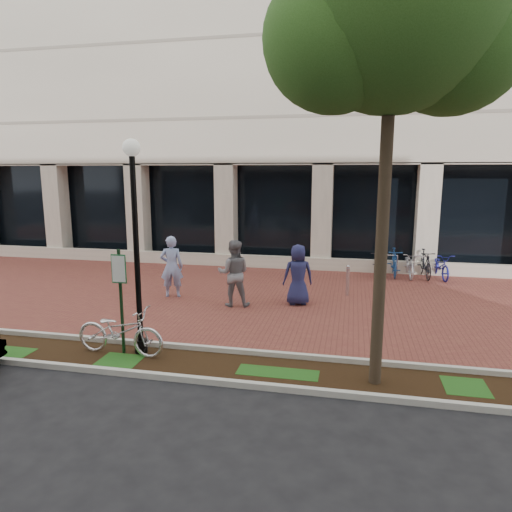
% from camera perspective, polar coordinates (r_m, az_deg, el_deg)
% --- Properties ---
extents(ground, '(120.00, 120.00, 0.00)m').
position_cam_1_polar(ground, '(14.48, -1.26, -5.12)').
color(ground, black).
rests_on(ground, ground).
extents(brick_plaza, '(40.00, 9.00, 0.01)m').
position_cam_1_polar(brick_plaza, '(14.48, -1.26, -5.10)').
color(brick_plaza, brown).
rests_on(brick_plaza, ground).
extents(planting_strip, '(40.00, 1.50, 0.01)m').
position_cam_1_polar(planting_strip, '(9.73, -8.56, -13.22)').
color(planting_strip, black).
rests_on(planting_strip, ground).
extents(curb_plaza_side, '(40.00, 0.12, 0.12)m').
position_cam_1_polar(curb_plaza_side, '(10.36, -7.10, -11.34)').
color(curb_plaza_side, beige).
rests_on(curb_plaza_side, ground).
extents(curb_street_side, '(40.00, 0.12, 0.12)m').
position_cam_1_polar(curb_street_side, '(9.08, -10.28, -14.71)').
color(curb_street_side, beige).
rests_on(curb_street_side, ground).
extents(near_office_building, '(40.00, 12.12, 16.00)m').
position_cam_1_polar(near_office_building, '(25.02, 4.71, 24.72)').
color(near_office_building, beige).
rests_on(near_office_building, ground).
extents(parking_sign, '(0.34, 0.07, 2.31)m').
position_cam_1_polar(parking_sign, '(10.10, -16.62, -3.83)').
color(parking_sign, '#13361A').
rests_on(parking_sign, ground).
extents(lamppost, '(0.36, 0.36, 4.56)m').
position_cam_1_polar(lamppost, '(9.84, -14.80, 2.37)').
color(lamppost, black).
rests_on(lamppost, ground).
extents(street_tree, '(4.38, 3.65, 8.48)m').
position_cam_1_polar(street_tree, '(8.69, 17.20, 26.88)').
color(street_tree, '#433526').
rests_on(street_tree, ground).
extents(locked_bicycle, '(2.06, 0.81, 1.06)m').
position_cam_1_polar(locked_bicycle, '(10.33, -16.62, -9.00)').
color(locked_bicycle, silver).
rests_on(locked_bicycle, ground).
extents(pedestrian_left, '(0.80, 0.62, 1.95)m').
position_cam_1_polar(pedestrian_left, '(14.50, -10.50, -1.31)').
color(pedestrian_left, '#8EA0D4').
rests_on(pedestrian_left, ground).
extents(pedestrian_mid, '(1.07, 0.90, 1.96)m').
position_cam_1_polar(pedestrian_mid, '(13.33, -2.80, -2.16)').
color(pedestrian_mid, slate).
rests_on(pedestrian_mid, ground).
extents(pedestrian_right, '(1.01, 0.81, 1.81)m').
position_cam_1_polar(pedestrian_right, '(13.51, 5.27, -2.35)').
color(pedestrian_right, '#202250').
rests_on(pedestrian_right, ground).
extents(bollard, '(0.12, 0.12, 1.00)m').
position_cam_1_polar(bollard, '(14.77, 11.38, -2.97)').
color(bollard, silver).
rests_on(bollard, ground).
extents(bike_rack_cluster, '(3.01, 1.88, 1.05)m').
position_cam_1_polar(bike_rack_cluster, '(18.00, 18.62, -0.96)').
color(bike_rack_cluster, black).
rests_on(bike_rack_cluster, ground).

